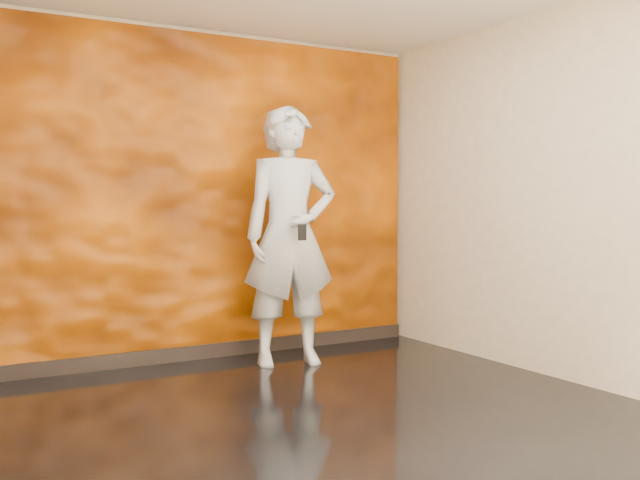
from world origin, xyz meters
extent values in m
cube|color=black|center=(0.00, 0.00, -0.01)|extent=(4.00, 4.00, 0.01)
cube|color=#B3A58D|center=(0.00, 2.00, 1.40)|extent=(4.00, 0.02, 2.80)
cube|color=#B3A58D|center=(0.00, -2.00, 1.40)|extent=(4.00, 0.02, 2.80)
cube|color=#B3A58D|center=(2.00, 0.00, 1.40)|extent=(0.02, 4.00, 2.80)
cube|color=#D96000|center=(0.00, 1.96, 1.38)|extent=(3.90, 0.06, 2.75)
cube|color=black|center=(0.00, 1.92, 0.06)|extent=(3.90, 0.04, 0.12)
imported|color=#9A9EA8|center=(0.47, 1.39, 1.06)|extent=(0.86, 0.66, 2.12)
cube|color=black|center=(0.41, 1.08, 1.10)|extent=(0.07, 0.02, 0.13)
camera|label=1|loc=(-2.23, -3.80, 1.33)|focal=40.00mm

